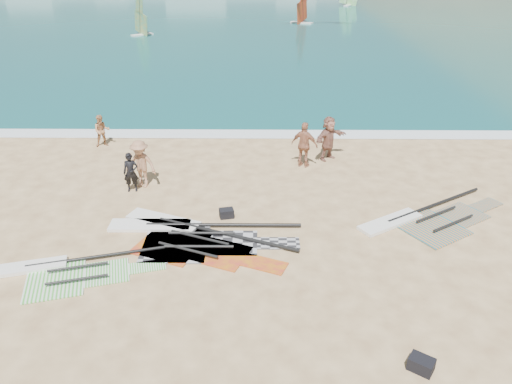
{
  "coord_description": "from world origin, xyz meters",
  "views": [
    {
      "loc": [
        -0.23,
        -11.29,
        8.78
      ],
      "look_at": [
        -0.39,
        4.0,
        1.0
      ],
      "focal_mm": 35.0,
      "sensor_mm": 36.0,
      "label": 1
    }
  ],
  "objects_px": {
    "rig_red": "(188,236)",
    "beachgoer_left": "(102,131)",
    "rig_green": "(63,271)",
    "rig_grey": "(187,234)",
    "beachgoer_back": "(304,145)",
    "gear_bag_near": "(227,213)",
    "beachgoer_mid": "(141,164)",
    "beachgoer_right": "(329,138)",
    "rig_orange": "(425,219)",
    "gear_bag_far": "(421,364)",
    "person_wetsuit": "(131,172)"
  },
  "relations": [
    {
      "from": "rig_red",
      "to": "beachgoer_mid",
      "type": "bearing_deg",
      "value": 143.46
    },
    {
      "from": "rig_grey",
      "to": "gear_bag_far",
      "type": "relative_size",
      "value": 11.84
    },
    {
      "from": "gear_bag_near",
      "to": "beachgoer_back",
      "type": "xyz_separation_m",
      "value": [
        3.05,
        4.44,
        0.84
      ]
    },
    {
      "from": "rig_green",
      "to": "gear_bag_near",
      "type": "height_order",
      "value": "gear_bag_near"
    },
    {
      "from": "gear_bag_near",
      "to": "beachgoer_back",
      "type": "height_order",
      "value": "beachgoer_back"
    },
    {
      "from": "beachgoer_left",
      "to": "beachgoer_back",
      "type": "bearing_deg",
      "value": -33.63
    },
    {
      "from": "beachgoer_right",
      "to": "rig_grey",
      "type": "bearing_deg",
      "value": -170.41
    },
    {
      "from": "gear_bag_far",
      "to": "person_wetsuit",
      "type": "xyz_separation_m",
      "value": [
        -8.66,
        8.98,
        0.62
      ]
    },
    {
      "from": "rig_orange",
      "to": "beachgoer_back",
      "type": "height_order",
      "value": "beachgoer_back"
    },
    {
      "from": "beachgoer_right",
      "to": "gear_bag_far",
      "type": "bearing_deg",
      "value": -127.5
    },
    {
      "from": "rig_grey",
      "to": "rig_green",
      "type": "height_order",
      "value": "rig_grey"
    },
    {
      "from": "rig_green",
      "to": "person_wetsuit",
      "type": "xyz_separation_m",
      "value": [
        0.82,
        5.35,
        0.73
      ]
    },
    {
      "from": "beachgoer_back",
      "to": "person_wetsuit",
      "type": "bearing_deg",
      "value": 43.97
    },
    {
      "from": "rig_red",
      "to": "beachgoer_mid",
      "type": "xyz_separation_m",
      "value": [
        -2.29,
        3.78,
        0.91
      ]
    },
    {
      "from": "beachgoer_mid",
      "to": "beachgoer_right",
      "type": "bearing_deg",
      "value": 35.25
    },
    {
      "from": "rig_green",
      "to": "rig_red",
      "type": "height_order",
      "value": "rig_red"
    },
    {
      "from": "gear_bag_near",
      "to": "rig_grey",
      "type": "bearing_deg",
      "value": -134.8
    },
    {
      "from": "rig_grey",
      "to": "rig_green",
      "type": "bearing_deg",
      "value": -148.67
    },
    {
      "from": "rig_green",
      "to": "gear_bag_far",
      "type": "height_order",
      "value": "gear_bag_far"
    },
    {
      "from": "rig_orange",
      "to": "gear_bag_near",
      "type": "relative_size",
      "value": 11.69
    },
    {
      "from": "rig_red",
      "to": "beachgoer_right",
      "type": "height_order",
      "value": "beachgoer_right"
    },
    {
      "from": "rig_grey",
      "to": "person_wetsuit",
      "type": "xyz_separation_m",
      "value": [
        -2.55,
        3.28,
        0.73
      ]
    },
    {
      "from": "rig_grey",
      "to": "rig_red",
      "type": "height_order",
      "value": "rig_grey"
    },
    {
      "from": "person_wetsuit",
      "to": "beachgoer_back",
      "type": "height_order",
      "value": "beachgoer_back"
    },
    {
      "from": "rig_grey",
      "to": "beachgoer_mid",
      "type": "bearing_deg",
      "value": 121.04
    },
    {
      "from": "rig_red",
      "to": "person_wetsuit",
      "type": "height_order",
      "value": "person_wetsuit"
    },
    {
      "from": "rig_orange",
      "to": "beachgoer_back",
      "type": "distance_m",
      "value": 6.11
    },
    {
      "from": "rig_red",
      "to": "gear_bag_far",
      "type": "distance_m",
      "value": 8.25
    },
    {
      "from": "beachgoer_mid",
      "to": "beachgoer_back",
      "type": "distance_m",
      "value": 6.83
    },
    {
      "from": "rig_grey",
      "to": "beachgoer_right",
      "type": "height_order",
      "value": "beachgoer_right"
    },
    {
      "from": "gear_bag_far",
      "to": "beachgoer_right",
      "type": "distance_m",
      "value": 12.27
    },
    {
      "from": "rig_red",
      "to": "beachgoer_left",
      "type": "distance_m",
      "value": 9.55
    },
    {
      "from": "rig_grey",
      "to": "rig_orange",
      "type": "xyz_separation_m",
      "value": [
        8.17,
        1.08,
        -0.0
      ]
    },
    {
      "from": "rig_green",
      "to": "beachgoer_mid",
      "type": "bearing_deg",
      "value": 63.36
    },
    {
      "from": "gear_bag_far",
      "to": "beachgoer_back",
      "type": "relative_size",
      "value": 0.28
    },
    {
      "from": "gear_bag_near",
      "to": "beachgoer_right",
      "type": "bearing_deg",
      "value": 51.74
    },
    {
      "from": "beachgoer_mid",
      "to": "beachgoer_back",
      "type": "relative_size",
      "value": 0.97
    },
    {
      "from": "rig_grey",
      "to": "beachgoer_back",
      "type": "relative_size",
      "value": 3.28
    },
    {
      "from": "beachgoer_back",
      "to": "rig_orange",
      "type": "bearing_deg",
      "value": 154.64
    },
    {
      "from": "gear_bag_near",
      "to": "beachgoer_mid",
      "type": "distance_m",
      "value": 4.32
    },
    {
      "from": "beachgoer_mid",
      "to": "gear_bag_far",
      "type": "bearing_deg",
      "value": -33.5
    },
    {
      "from": "rig_grey",
      "to": "person_wetsuit",
      "type": "relative_size",
      "value": 4.16
    },
    {
      "from": "gear_bag_far",
      "to": "person_wetsuit",
      "type": "bearing_deg",
      "value": 133.96
    },
    {
      "from": "rig_red",
      "to": "gear_bag_near",
      "type": "distance_m",
      "value": 1.8
    },
    {
      "from": "rig_orange",
      "to": "gear_bag_near",
      "type": "bearing_deg",
      "value": 145.91
    },
    {
      "from": "rig_red",
      "to": "beachgoer_back",
      "type": "height_order",
      "value": "beachgoer_back"
    },
    {
      "from": "rig_red",
      "to": "beachgoer_back",
      "type": "xyz_separation_m",
      "value": [
        4.24,
        5.79,
        0.94
      ]
    },
    {
      "from": "gear_bag_far",
      "to": "beachgoer_mid",
      "type": "relative_size",
      "value": 0.28
    },
    {
      "from": "rig_orange",
      "to": "beachgoer_right",
      "type": "relative_size",
      "value": 2.92
    },
    {
      "from": "rig_green",
      "to": "rig_red",
      "type": "distance_m",
      "value": 3.95
    }
  ]
}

